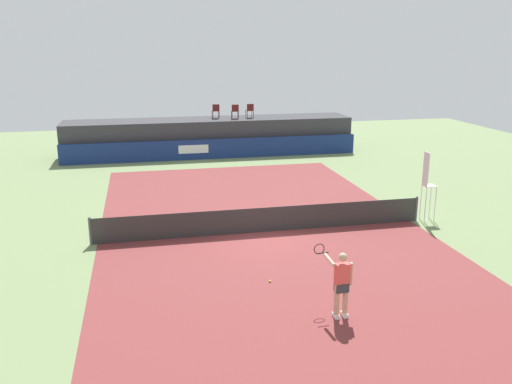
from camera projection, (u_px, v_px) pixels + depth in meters
The scene contains 13 objects.
ground_plane at pixel (248, 209), 22.94m from camera, with size 48.00×48.00×0.00m, color #6B7F51.
court_inner at pixel (263, 232), 20.11m from camera, with size 12.00×22.00×0.00m, color maroon.
sponsor_wall at pixel (214, 149), 32.67m from camera, with size 18.00×0.22×1.20m.
spectator_platform at pixel (210, 136), 34.23m from camera, with size 18.00×2.80×2.20m, color #38383D.
spectator_chair_far_left at pixel (216, 110), 34.09m from camera, with size 0.44×0.44×0.89m.
spectator_chair_left at pixel (235, 111), 33.95m from camera, with size 0.47×0.47×0.89m.
spectator_chair_center at pixel (250, 110), 34.31m from camera, with size 0.46×0.46×0.89m.
umpire_chair at pixel (427, 182), 21.03m from camera, with size 0.46×0.46×2.76m.
tennis_net at pixel (264, 220), 19.99m from camera, with size 12.40×0.02×0.95m, color #2D2D2D.
net_post_near at pixel (90, 231), 18.72m from camera, with size 0.10×0.10×1.00m, color #4C4C51.
net_post_far at pixel (416, 209), 21.24m from camera, with size 0.10×0.10×1.00m, color #4C4C51.
tennis_player at pixel (341, 282), 13.65m from camera, with size 0.73×1.13×1.77m.
tennis_ball at pixel (270, 281), 15.87m from camera, with size 0.07×0.07×0.07m, color #D8EA33.
Camera 1 is at (-4.28, -18.49, 6.83)m, focal length 37.74 mm.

